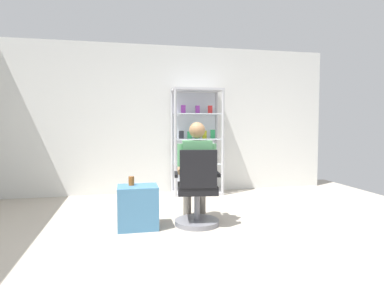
# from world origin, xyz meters

# --- Properties ---
(ground_plane) EXTENTS (7.20, 7.20, 0.00)m
(ground_plane) POSITION_xyz_m (0.00, 0.00, 0.00)
(ground_plane) COLOR #B2A899
(back_wall) EXTENTS (6.00, 0.10, 2.70)m
(back_wall) POSITION_xyz_m (0.00, 3.00, 1.35)
(back_wall) COLOR silver
(back_wall) RESTS_ON ground
(display_cabinet_main) EXTENTS (0.90, 0.45, 1.90)m
(display_cabinet_main) POSITION_xyz_m (0.40, 2.76, 0.96)
(display_cabinet_main) COLOR #B7B7BC
(display_cabinet_main) RESTS_ON ground
(office_chair) EXTENTS (0.60, 0.56, 0.96)m
(office_chair) POSITION_xyz_m (-0.01, 0.87, 0.39)
(office_chair) COLOR slate
(office_chair) RESTS_ON ground
(seated_shopkeeper) EXTENTS (0.53, 0.60, 1.29)m
(seated_shopkeeper) POSITION_xyz_m (0.01, 1.03, 0.71)
(seated_shopkeeper) COLOR slate
(seated_shopkeeper) RESTS_ON ground
(storage_crate) EXTENTS (0.48, 0.38, 0.52)m
(storage_crate) POSITION_xyz_m (-0.73, 0.94, 0.26)
(storage_crate) COLOR teal
(storage_crate) RESTS_ON ground
(tea_glass) EXTENTS (0.07, 0.07, 0.11)m
(tea_glass) POSITION_xyz_m (-0.81, 1.00, 0.57)
(tea_glass) COLOR brown
(tea_glass) RESTS_ON storage_crate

